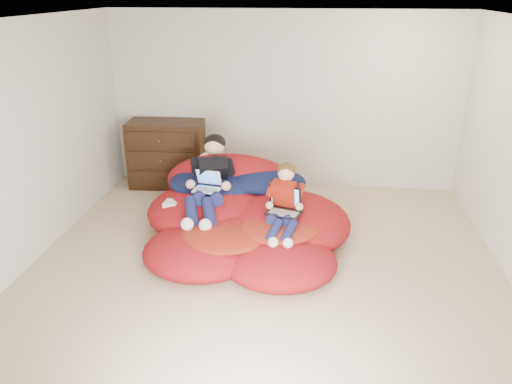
{
  "coord_description": "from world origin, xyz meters",
  "views": [
    {
      "loc": [
        0.47,
        -4.58,
        2.77
      ],
      "look_at": [
        -0.14,
        0.4,
        0.7
      ],
      "focal_mm": 35.0,
      "sensor_mm": 36.0,
      "label": 1
    }
  ],
  "objects_px": {
    "younger_boy": "(285,200)",
    "laptop_white": "(208,184)",
    "dresser": "(167,154)",
    "laptop_black": "(284,205)",
    "older_boy": "(210,176)",
    "beanbag_pile": "(242,216)"
  },
  "relations": [
    {
      "from": "younger_boy",
      "to": "laptop_white",
      "type": "height_order",
      "value": "younger_boy"
    },
    {
      "from": "dresser",
      "to": "laptop_black",
      "type": "relative_size",
      "value": 2.62
    },
    {
      "from": "older_boy",
      "to": "laptop_black",
      "type": "distance_m",
      "value": 1.04
    },
    {
      "from": "older_boy",
      "to": "laptop_black",
      "type": "height_order",
      "value": "older_boy"
    },
    {
      "from": "beanbag_pile",
      "to": "older_boy",
      "type": "height_order",
      "value": "older_boy"
    },
    {
      "from": "dresser",
      "to": "laptop_black",
      "type": "bearing_deg",
      "value": -44.47
    },
    {
      "from": "older_boy",
      "to": "laptop_black",
      "type": "xyz_separation_m",
      "value": [
        0.92,
        -0.46,
        -0.13
      ]
    },
    {
      "from": "dresser",
      "to": "younger_boy",
      "type": "relative_size",
      "value": 1.28
    },
    {
      "from": "beanbag_pile",
      "to": "older_boy",
      "type": "relative_size",
      "value": 1.9
    },
    {
      "from": "older_boy",
      "to": "younger_boy",
      "type": "bearing_deg",
      "value": -25.6
    },
    {
      "from": "beanbag_pile",
      "to": "older_boy",
      "type": "xyz_separation_m",
      "value": [
        -0.4,
        0.14,
        0.44
      ]
    },
    {
      "from": "beanbag_pile",
      "to": "laptop_black",
      "type": "distance_m",
      "value": 0.68
    },
    {
      "from": "beanbag_pile",
      "to": "laptop_white",
      "type": "height_order",
      "value": "laptop_white"
    },
    {
      "from": "dresser",
      "to": "younger_boy",
      "type": "distance_m",
      "value": 2.59
    },
    {
      "from": "older_boy",
      "to": "laptop_white",
      "type": "relative_size",
      "value": 3.89
    },
    {
      "from": "older_boy",
      "to": "younger_boy",
      "type": "relative_size",
      "value": 1.5
    },
    {
      "from": "laptop_white",
      "to": "dresser",
      "type": "bearing_deg",
      "value": 122.14
    },
    {
      "from": "dresser",
      "to": "laptop_black",
      "type": "distance_m",
      "value": 2.6
    },
    {
      "from": "laptop_white",
      "to": "younger_boy",
      "type": "bearing_deg",
      "value": -19.15
    },
    {
      "from": "dresser",
      "to": "beanbag_pile",
      "type": "bearing_deg",
      "value": -48.43
    },
    {
      "from": "beanbag_pile",
      "to": "younger_boy",
      "type": "relative_size",
      "value": 2.85
    },
    {
      "from": "beanbag_pile",
      "to": "laptop_black",
      "type": "xyz_separation_m",
      "value": [
        0.52,
        -0.31,
        0.31
      ]
    }
  ]
}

